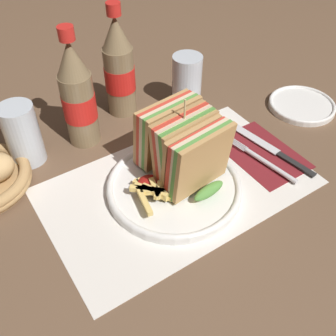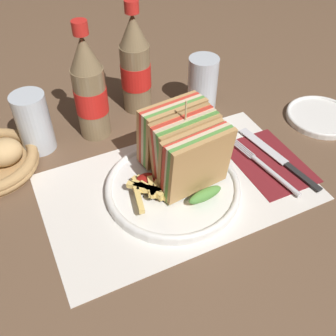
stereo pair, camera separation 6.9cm
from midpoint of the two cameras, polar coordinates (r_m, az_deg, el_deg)
name	(u,v)px [view 2 (the right image)]	position (r m, az deg, el deg)	size (l,w,h in m)	color
ground_plane	(183,196)	(0.70, 5.04, -4.18)	(4.00, 4.00, 0.00)	brown
placemat	(178,187)	(0.71, 4.30, -2.84)	(0.47, 0.29, 0.00)	silver
plate_main	(173,187)	(0.69, 3.54, -2.94)	(0.24, 0.24, 0.02)	white
club_sandwich	(184,148)	(0.67, 5.29, 2.73)	(0.12, 0.17, 0.16)	tan
fries_pile	(148,189)	(0.66, 0.06, -3.24)	(0.07, 0.09, 0.02)	#E5C166
ketchup_blob	(147,180)	(0.68, -0.24, -1.93)	(0.04, 0.03, 0.01)	maroon
napkin	(269,162)	(0.79, 16.85, 0.70)	(0.12, 0.17, 0.00)	maroon
fork	(267,169)	(0.76, 16.75, -0.23)	(0.04, 0.20, 0.01)	silver
knife	(279,158)	(0.79, 18.21, 1.24)	(0.04, 0.21, 0.00)	black
coke_bottle_near	(90,90)	(0.77, -8.77, 11.00)	(0.06, 0.06, 0.24)	#7A6647
coke_bottle_far	(135,66)	(0.85, -2.39, 14.47)	(0.06, 0.06, 0.24)	#7A6647
glass_near	(203,84)	(0.87, 7.34, 11.90)	(0.06, 0.06, 0.12)	silver
glass_far	(35,126)	(0.79, -16.43, 5.79)	(0.06, 0.06, 0.12)	silver
side_saucer	(321,116)	(0.93, 23.30, 6.82)	(0.15, 0.15, 0.01)	white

